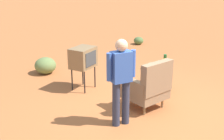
% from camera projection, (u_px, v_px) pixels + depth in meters
% --- Properties ---
extents(ground_plane, '(60.00, 60.00, 0.00)m').
position_uv_depth(ground_plane, '(146.00, 109.00, 6.36)').
color(ground_plane, '#AD6033').
extents(armchair, '(0.98, 0.99, 1.06)m').
position_uv_depth(armchair, '(148.00, 86.00, 6.23)').
color(armchair, '#937047').
rests_on(armchair, ground).
extents(side_table, '(0.56, 0.56, 0.62)m').
position_uv_depth(side_table, '(156.00, 70.00, 7.07)').
color(side_table, black).
rests_on(side_table, ground).
extents(tv_on_stand, '(0.61, 0.46, 1.03)m').
position_uv_depth(tv_on_stand, '(83.00, 58.00, 7.15)').
color(tv_on_stand, black).
rests_on(tv_on_stand, ground).
extents(person_standing, '(0.49, 0.38, 1.64)m').
position_uv_depth(person_standing, '(121.00, 77.00, 5.45)').
color(person_standing, '#2D3347').
rests_on(person_standing, ground).
extents(bottle_wine_green, '(0.07, 0.07, 0.32)m').
position_uv_depth(bottle_wine_green, '(165.00, 61.00, 6.91)').
color(bottle_wine_green, '#1E5623').
rests_on(bottle_wine_green, side_table).
extents(soda_can_red, '(0.07, 0.07, 0.12)m').
position_uv_depth(soda_can_red, '(157.00, 64.00, 7.01)').
color(soda_can_red, red).
rests_on(soda_can_red, side_table).
extents(flower_vase, '(0.15, 0.10, 0.27)m').
position_uv_depth(flower_vase, '(164.00, 64.00, 6.79)').
color(flower_vase, silver).
rests_on(flower_vase, side_table).
extents(shrub_mid, '(0.37, 0.37, 0.28)m').
position_uv_depth(shrub_mid, '(139.00, 41.00, 11.53)').
color(shrub_mid, '#516B38').
rests_on(shrub_mid, ground).
extents(shrub_far, '(0.59, 0.59, 0.45)m').
position_uv_depth(shrub_far, '(45.00, 65.00, 8.39)').
color(shrub_far, olive).
rests_on(shrub_far, ground).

